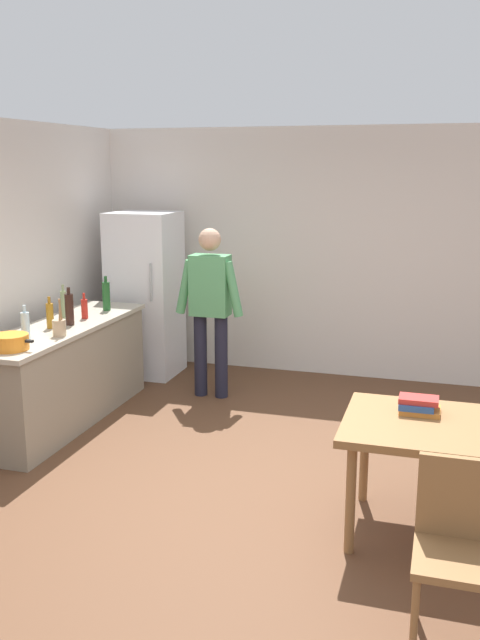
{
  "coord_description": "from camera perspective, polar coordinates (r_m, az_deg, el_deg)",
  "views": [
    {
      "loc": [
        1.25,
        -4.44,
        2.3
      ],
      "look_at": [
        -0.43,
        1.16,
        0.97
      ],
      "focal_mm": 38.58,
      "sensor_mm": 36.0,
      "label": 1
    }
  ],
  "objects": [
    {
      "name": "chair",
      "position": [
        3.63,
        17.7,
        -16.94
      ],
      "size": [
        0.42,
        0.42,
        0.91
      ],
      "rotation": [
        0.0,
        0.0,
        0.09
      ],
      "color": "olive",
      "rests_on": "ground_plane"
    },
    {
      "name": "ground_plane",
      "position": [
        5.15,
        0.94,
        -13.71
      ],
      "size": [
        14.0,
        14.0,
        0.0
      ],
      "primitive_type": "plane",
      "color": "brown"
    },
    {
      "name": "cooking_pot",
      "position": [
        5.59,
        -18.51,
        -1.75
      ],
      "size": [
        0.4,
        0.28,
        0.12
      ],
      "color": "orange",
      "rests_on": "kitchen_counter"
    },
    {
      "name": "book_stack",
      "position": [
        4.55,
        14.58,
        -6.88
      ],
      "size": [
        0.26,
        0.2,
        0.11
      ],
      "color": "orange",
      "rests_on": "dining_table"
    },
    {
      "name": "bottle_wine_green",
      "position": [
        6.85,
        -11.04,
        1.99
      ],
      "size": [
        0.08,
        0.08,
        0.34
      ],
      "color": "#1E5123",
      "rests_on": "kitchen_counter"
    },
    {
      "name": "bottle_sauce_red",
      "position": [
        6.53,
        -12.78,
        0.95
      ],
      "size": [
        0.06,
        0.06,
        0.24
      ],
      "color": "#B22319",
      "rests_on": "kitchen_counter"
    },
    {
      "name": "kitchen_counter",
      "position": [
        6.44,
        -14.45,
        -4.32
      ],
      "size": [
        0.64,
        2.2,
        0.9
      ],
      "color": "gray",
      "rests_on": "ground_plane"
    },
    {
      "name": "person",
      "position": [
        6.79,
        -2.49,
        1.54
      ],
      "size": [
        0.7,
        0.22,
        1.7
      ],
      "color": "#1E1E2D",
      "rests_on": "ground_plane"
    },
    {
      "name": "dining_table",
      "position": [
        4.45,
        17.71,
        -9.28
      ],
      "size": [
        1.4,
        0.9,
        0.75
      ],
      "color": "olive",
      "rests_on": "ground_plane"
    },
    {
      "name": "refrigerator",
      "position": [
        7.66,
        -7.84,
        2.12
      ],
      "size": [
        0.7,
        0.67,
        1.8
      ],
      "color": "white",
      "rests_on": "ground_plane"
    },
    {
      "name": "bottle_wine_dark",
      "position": [
        6.29,
        -13.97,
        0.9
      ],
      "size": [
        0.08,
        0.08,
        0.34
      ],
      "color": "black",
      "rests_on": "kitchen_counter"
    },
    {
      "name": "bottle_water_clear",
      "position": [
        5.8,
        -17.37,
        -0.51
      ],
      "size": [
        0.07,
        0.07,
        0.3
      ],
      "color": "silver",
      "rests_on": "kitchen_counter"
    },
    {
      "name": "wall_back",
      "position": [
        7.6,
        7.19,
        5.5
      ],
      "size": [
        6.4,
        0.12,
        2.7
      ],
      "primitive_type": "cube",
      "color": "silver",
      "rests_on": "ground_plane"
    },
    {
      "name": "bottle_vinegar_tall",
      "position": [
        6.57,
        -14.42,
        1.27
      ],
      "size": [
        0.06,
        0.06,
        0.32
      ],
      "color": "gray",
      "rests_on": "kitchen_counter"
    },
    {
      "name": "bottle_oil_amber",
      "position": [
        6.21,
        -15.49,
        0.39
      ],
      "size": [
        0.06,
        0.06,
        0.28
      ],
      "color": "#996619",
      "rests_on": "kitchen_counter"
    },
    {
      "name": "utensil_jar",
      "position": [
        5.91,
        -14.76,
        -0.57
      ],
      "size": [
        0.11,
        0.11,
        0.32
      ],
      "color": "tan",
      "rests_on": "kitchen_counter"
    }
  ]
}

